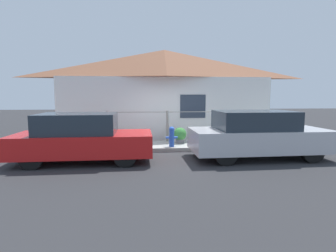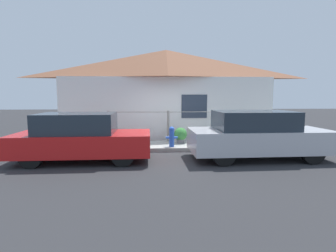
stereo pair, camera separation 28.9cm
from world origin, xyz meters
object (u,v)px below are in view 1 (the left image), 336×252
car_left (82,138)px  car_right (258,135)px  potted_plant_corner (237,134)px  potted_plant_near_hydrant (180,135)px  fire_hydrant (172,136)px  potted_plant_by_fence (90,134)px

car_left → car_right: bearing=-1.2°
car_right → potted_plant_corner: (0.19, 2.42, -0.33)m
car_left → potted_plant_near_hydrant: size_ratio=6.67×
car_left → fire_hydrant: bearing=25.7°
fire_hydrant → potted_plant_near_hydrant: 0.78m
car_left → potted_plant_corner: 6.14m
car_right → potted_plant_by_fence: bearing=156.3°
car_left → potted_plant_near_hydrant: (3.23, 2.11, -0.26)m
fire_hydrant → potted_plant_corner: bearing=19.3°
potted_plant_near_hydrant → potted_plant_corner: 2.42m
fire_hydrant → potted_plant_by_fence: size_ratio=1.20×
car_right → fire_hydrant: (-2.60, 1.44, -0.23)m
car_right → fire_hydrant: car_right is taller
potted_plant_corner → car_left: bearing=-156.8°
fire_hydrant → potted_plant_by_fence: (-3.11, 0.87, -0.03)m
potted_plant_by_fence → potted_plant_corner: size_ratio=1.21×
potted_plant_near_hydrant → potted_plant_by_fence: bearing=176.8°
car_right → potted_plant_near_hydrant: bearing=134.6°
car_right → potted_plant_near_hydrant: 3.07m
car_left → potted_plant_near_hydrant: car_left is taller
car_right → fire_hydrant: size_ratio=5.90×
car_left → potted_plant_by_fence: 2.33m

